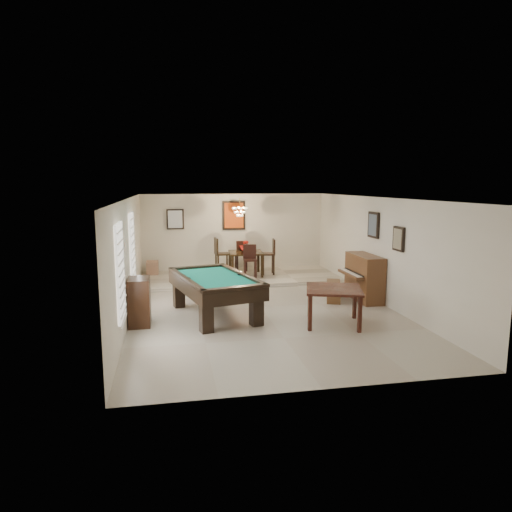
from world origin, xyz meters
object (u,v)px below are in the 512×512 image
object	(u,v)px
apothecary_chest	(139,302)
dining_table	(246,262)
chandelier	(240,208)
piano_bench	(333,291)
dining_chair_north	(241,255)
upright_piano	(359,278)
dining_chair_south	(250,263)
square_table	(333,306)
corner_bench	(153,268)
flower_vase	(246,244)
dining_chair_east	(268,257)
dining_chair_west	(223,257)
pool_table	(215,296)

from	to	relation	value
apothecary_chest	dining_table	xyz separation A→B (m)	(2.96, 4.21, 0.04)
apothecary_chest	chandelier	size ratio (longest dim) A/B	1.66
piano_bench	dining_chair_north	distance (m)	4.19
upright_piano	dining_table	world-z (taller)	upright_piano
piano_bench	dining_chair_south	bearing A→B (deg)	127.74
square_table	corner_bench	distance (m)	6.85
flower_vase	chandelier	xyz separation A→B (m)	(-0.21, -0.14, 1.11)
dining_chair_north	dining_chair_east	world-z (taller)	dining_chair_east
upright_piano	dining_chair_north	bearing A→B (deg)	122.13
piano_bench	flower_vase	bearing A→B (deg)	119.78
piano_bench	dining_chair_east	distance (m)	3.25
upright_piano	dining_chair_east	world-z (taller)	dining_chair_east
dining_chair_west	flower_vase	bearing A→B (deg)	-97.38
pool_table	square_table	world-z (taller)	pool_table
pool_table	upright_piano	xyz separation A→B (m)	(3.74, 0.70, 0.14)
piano_bench	apothecary_chest	xyz separation A→B (m)	(-4.70, -1.17, 0.26)
dining_table	dining_chair_north	distance (m)	0.75
flower_vase	dining_chair_south	distance (m)	0.90
square_table	dining_chair_north	world-z (taller)	dining_chair_north
dining_chair_south	piano_bench	bearing A→B (deg)	-46.31
piano_bench	chandelier	distance (m)	4.00
dining_chair_west	chandelier	world-z (taller)	chandelier
dining_chair_east	dining_chair_south	bearing A→B (deg)	-35.10
flower_vase	dining_chair_west	xyz separation A→B (m)	(-0.72, 0.03, -0.38)
apothecary_chest	chandelier	xyz separation A→B (m)	(2.76, 4.07, 1.70)
flower_vase	chandelier	world-z (taller)	chandelier
upright_piano	chandelier	world-z (taller)	chandelier
pool_table	flower_vase	xyz separation A→B (m)	(1.35, 3.82, 0.65)
dining_chair_north	dining_chair_west	size ratio (longest dim) A/B	0.85
piano_bench	upright_piano	bearing A→B (deg)	-6.92
dining_chair_south	dining_chair_east	bearing A→B (deg)	54.16
piano_bench	flower_vase	distance (m)	3.60
apothecary_chest	dining_chair_west	distance (m)	4.80
pool_table	apothecary_chest	size ratio (longest dim) A/B	2.63
square_table	chandelier	size ratio (longest dim) A/B	1.87
pool_table	apothecary_chest	world-z (taller)	apothecary_chest
dining_chair_north	apothecary_chest	bearing A→B (deg)	57.33
pool_table	flower_vase	bearing A→B (deg)	56.87
dining_table	dining_chair_north	world-z (taller)	dining_chair_north
dining_chair_west	dining_chair_south	bearing A→B (deg)	-143.81
pool_table	dining_chair_east	bearing A→B (deg)	48.16
square_table	upright_piano	size ratio (longest dim) A/B	0.81
square_table	upright_piano	xyz separation A→B (m)	(1.36, 1.82, 0.19)
dining_table	chandelier	size ratio (longest dim) A/B	1.71
chandelier	dining_chair_east	bearing A→B (deg)	9.19
apothecary_chest	dining_chair_west	bearing A→B (deg)	62.09
piano_bench	corner_bench	bearing A→B (deg)	140.76
flower_vase	square_table	bearing A→B (deg)	-78.27
dining_table	upright_piano	bearing A→B (deg)	-52.53
dining_chair_north	corner_bench	distance (m)	2.84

